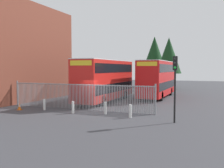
% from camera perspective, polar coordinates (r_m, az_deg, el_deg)
% --- Properties ---
extents(ground_plane, '(100.00, 100.00, 0.00)m').
position_cam_1_polar(ground_plane, '(29.00, 2.97, -3.51)').
color(ground_plane, '#3D3D42').
extents(depot_building_brick, '(7.04, 14.79, 10.56)m').
position_cam_1_polar(depot_building_brick, '(31.13, -21.70, 6.46)').
color(depot_building_brick, brown).
rests_on(depot_building_brick, ground).
extents(palisade_fence, '(13.47, 0.14, 2.35)m').
position_cam_1_polar(palisade_fence, '(22.20, -7.44, -2.60)').
color(palisade_fence, gray).
rests_on(palisade_fence, ground).
extents(double_decker_bus_near_gate, '(2.54, 10.81, 4.42)m').
position_cam_1_polar(double_decker_bus_near_gate, '(27.33, -1.46, 1.17)').
color(double_decker_bus_near_gate, red).
rests_on(double_decker_bus_near_gate, ground).
extents(double_decker_bus_behind_fence_left, '(2.54, 10.81, 4.42)m').
position_cam_1_polar(double_decker_bus_behind_fence_left, '(31.72, 10.14, 1.43)').
color(double_decker_bus_behind_fence_left, red).
rests_on(double_decker_bus_behind_fence_left, ground).
extents(bollard_near_left, '(0.20, 0.20, 0.95)m').
position_cam_1_polar(bollard_near_left, '(22.43, -14.80, -4.44)').
color(bollard_near_left, silver).
rests_on(bollard_near_left, ground).
extents(bollard_center_front, '(0.20, 0.20, 0.95)m').
position_cam_1_polar(bollard_center_front, '(20.35, -8.68, -5.16)').
color(bollard_center_front, silver).
rests_on(bollard_center_front, ground).
extents(bollard_near_right, '(0.20, 0.20, 0.95)m').
position_cam_1_polar(bollard_near_right, '(19.80, -1.49, -5.36)').
color(bollard_near_right, silver).
rests_on(bollard_near_right, ground).
extents(bollard_far_right, '(0.20, 0.20, 0.95)m').
position_cam_1_polar(bollard_far_right, '(18.41, 4.09, -6.04)').
color(bollard_far_right, silver).
rests_on(bollard_far_right, ground).
extents(traffic_cone_by_gate, '(0.34, 0.34, 0.59)m').
position_cam_1_polar(traffic_cone_by_gate, '(23.18, -19.89, -4.74)').
color(traffic_cone_by_gate, orange).
rests_on(traffic_cone_by_gate, ground).
extents(traffic_light_kerbside, '(0.28, 0.33, 4.30)m').
position_cam_1_polar(traffic_light_kerbside, '(16.90, 13.85, 1.58)').
color(traffic_light_kerbside, black).
rests_on(traffic_light_kerbside, ground).
extents(tree_tall_back, '(5.40, 5.40, 9.63)m').
position_cam_1_polar(tree_tall_back, '(49.94, 9.42, 6.00)').
color(tree_tall_back, '#4C3823').
rests_on(tree_tall_back, ground).
extents(tree_short_side, '(4.17, 4.17, 8.67)m').
position_cam_1_polar(tree_short_side, '(43.65, 12.52, 6.21)').
color(tree_short_side, '#4C3823').
rests_on(tree_short_side, ground).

